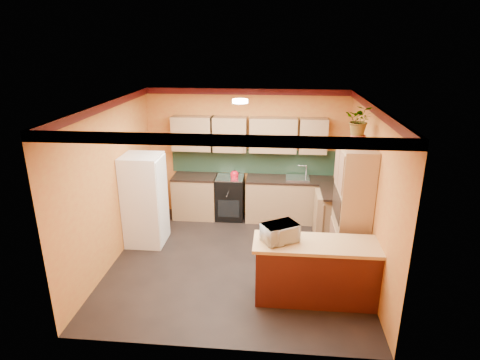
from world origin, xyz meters
name	(u,v)px	position (x,y,z in m)	size (l,w,h in m)	color
room_shell	(240,139)	(0.02, 0.28, 2.09)	(4.24, 4.24, 2.72)	black
base_cabinets_back	(260,199)	(0.30, 1.80, 0.44)	(3.65, 0.60, 0.88)	#A57C57
countertop_back	(260,179)	(0.30, 1.80, 0.90)	(3.65, 0.62, 0.04)	black
stove	(230,197)	(-0.32, 1.80, 0.46)	(0.58, 0.58, 0.91)	black
kettle	(234,174)	(-0.22, 1.75, 1.00)	(0.17, 0.17, 0.18)	red
sink	(298,178)	(1.08, 1.80, 0.94)	(0.48, 0.40, 0.03)	silver
base_cabinets_right	(336,216)	(1.80, 1.09, 0.44)	(0.60, 0.80, 0.88)	#A57C57
countertop_right	(338,193)	(1.80, 1.09, 0.90)	(0.62, 0.80, 0.04)	black
fridge	(145,200)	(-1.75, 0.54, 0.85)	(0.68, 0.66, 1.70)	white
pantry	(352,210)	(1.85, -0.03, 1.05)	(0.48, 0.90, 2.10)	#A57C57
fern_pot	(358,140)	(1.85, 0.02, 2.18)	(0.22, 0.22, 0.16)	#A43F27
fern	(360,120)	(1.85, 0.02, 2.49)	(0.41, 0.35, 0.45)	#A57C57
breakfast_bar	(319,273)	(1.29, -0.97, 0.44)	(1.80, 0.55, 0.88)	#551913
bar_top	(321,244)	(1.29, -0.97, 0.91)	(1.90, 0.65, 0.05)	tan
microwave	(280,233)	(0.71, -0.97, 1.06)	(0.48, 0.32, 0.27)	white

